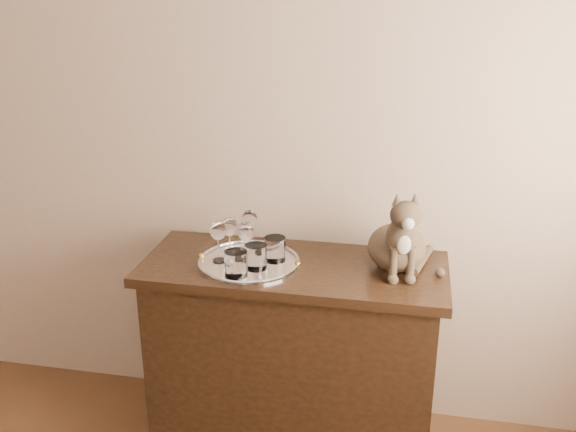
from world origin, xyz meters
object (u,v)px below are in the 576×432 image
wine_glass_c (219,241)px  tumbler_b (236,264)px  wine_glass_b (250,230)px  wine_glass_a (230,237)px  wine_glass_d (246,242)px  tumbler_c (275,249)px  tumbler_a (256,257)px  cat (398,227)px  sideboard (293,357)px  tray (249,263)px

wine_glass_c → tumbler_b: wine_glass_c is taller
wine_glass_c → wine_glass_b: bearing=53.9°
wine_glass_a → wine_glass_d: 0.08m
wine_glass_a → tumbler_c: (0.18, -0.00, -0.04)m
tumbler_b → tumbler_a: bearing=53.9°
wine_glass_a → cat: size_ratio=0.49×
wine_glass_b → tumbler_a: size_ratio=1.80×
wine_glass_d → tumbler_b: wine_glass_d is taller
wine_glass_b → tumbler_c: size_ratio=1.80×
cat → sideboard: bearing=175.1°
tumbler_a → cat: bearing=13.3°
wine_glass_b → wine_glass_d: 0.11m
cat → tumbler_a: bearing=-178.1°
sideboard → wine_glass_b: wine_glass_b is taller
wine_glass_b → tumbler_a: bearing=-68.0°
wine_glass_c → tumbler_c: size_ratio=1.75×
wine_glass_a → wine_glass_d: same height
tray → wine_glass_a: bearing=155.6°
tumbler_b → sideboard: bearing=40.0°
wine_glass_b → tumbler_b: bearing=-87.9°
wine_glass_b → tumbler_c: (0.12, -0.08, -0.04)m
wine_glass_c → tumbler_b: size_ratio=1.71×
wine_glass_d → tumbler_c: size_ratio=1.74×
tray → cat: bearing=7.6°
sideboard → tumbler_a: (-0.13, -0.08, 0.48)m
wine_glass_a → tray: bearing=-24.4°
wine_glass_b → wine_glass_d: size_ratio=1.03×
wine_glass_b → tumbler_b: 0.25m
wine_glass_c → tumbler_a: wine_glass_c is taller
tray → wine_glass_d: 0.09m
wine_glass_c → tumbler_a: size_ratio=1.76×
tray → tumbler_b: 0.14m
sideboard → tumbler_b: 0.54m
sideboard → tumbler_a: tumbler_a is taller
wine_glass_c → cat: cat is taller
sideboard → wine_glass_b: bearing=156.3°
wine_glass_a → tumbler_c: 0.19m
sideboard → wine_glass_d: wine_glass_d is taller
sideboard → tray: bearing=-170.1°
wine_glass_d → tumbler_c: wine_glass_d is taller
sideboard → wine_glass_c: size_ratio=7.11×
wine_glass_d → tumbler_c: (0.11, 0.03, -0.04)m
sideboard → tray: 0.46m
wine_glass_d → tumbler_b: (-0.01, -0.13, -0.03)m
sideboard → wine_glass_b: (-0.20, 0.09, 0.52)m
wine_glass_b → tumbler_b: wine_glass_b is taller
wine_glass_d → tumbler_a: bearing=-44.9°
sideboard → tumbler_c: size_ratio=12.46×
sideboard → tray: tray is taller
tray → tumbler_c: (0.10, 0.04, 0.05)m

